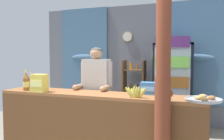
# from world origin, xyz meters

# --- Properties ---
(back_wall_curtained) EXTENTS (4.63, 0.22, 2.62)m
(back_wall_curtained) POSITION_xyz_m (0.01, 2.81, 1.34)
(back_wall_curtained) COLOR slate
(back_wall_curtained) RESTS_ON ground
(stall_counter) EXTENTS (2.84, 0.49, 0.97)m
(stall_counter) POSITION_xyz_m (0.05, 0.38, 0.58)
(stall_counter) COLOR #935B33
(stall_counter) RESTS_ON ground
(timber_post) EXTENTS (0.20, 0.18, 2.49)m
(timber_post) POSITION_xyz_m (0.98, 0.16, 1.19)
(timber_post) COLOR brown
(timber_post) RESTS_ON ground
(drink_fridge) EXTENTS (0.73, 0.64, 1.84)m
(drink_fridge) POSITION_xyz_m (0.87, 2.31, 1.01)
(drink_fridge) COLOR black
(drink_fridge) RESTS_ON ground
(bottle_shelf_rack) EXTENTS (0.48, 0.28, 1.39)m
(bottle_shelf_rack) POSITION_xyz_m (0.04, 2.46, 0.72)
(bottle_shelf_rack) COLOR brown
(bottle_shelf_rack) RESTS_ON ground
(plastic_lawn_chair) EXTENTS (0.57, 0.57, 0.86)m
(plastic_lawn_chair) POSITION_xyz_m (-0.96, 1.95, 0.49)
(plastic_lawn_chair) COLOR #E5563D
(plastic_lawn_chair) RESTS_ON ground
(shopkeeper) EXTENTS (0.52, 0.42, 1.61)m
(shopkeeper) POSITION_xyz_m (-0.15, 0.90, 1.02)
(shopkeeper) COLOR #28282D
(shopkeeper) RESTS_ON ground
(soda_bottle_iced_tea) EXTENTS (0.09, 0.09, 0.30)m
(soda_bottle_iced_tea) POSITION_xyz_m (-1.03, 0.36, 1.10)
(soda_bottle_iced_tea) COLOR brown
(soda_bottle_iced_tea) RESTS_ON stall_counter
(soda_bottle_grape_soda) EXTENTS (0.08, 0.08, 0.25)m
(soda_bottle_grape_soda) POSITION_xyz_m (-1.11, 0.56, 1.08)
(soda_bottle_grape_soda) COLOR #56286B
(soda_bottle_grape_soda) RESTS_ON stall_counter
(snack_box_biscuit) EXTENTS (0.20, 0.15, 0.16)m
(snack_box_biscuit) POSITION_xyz_m (0.72, 0.65, 1.05)
(snack_box_biscuit) COLOR #3D75B7
(snack_box_biscuit) RESTS_ON stall_counter
(snack_box_instant_noodle) EXTENTS (0.21, 0.15, 0.25)m
(snack_box_instant_noodle) POSITION_xyz_m (-0.77, 0.32, 1.10)
(snack_box_instant_noodle) COLOR #EAD14C
(snack_box_instant_noodle) RESTS_ON stall_counter
(pastry_tray) EXTENTS (0.41, 0.41, 0.07)m
(pastry_tray) POSITION_xyz_m (1.40, 0.41, 0.99)
(pastry_tray) COLOR #BCBCC1
(pastry_tray) RESTS_ON stall_counter
(banana_bunch) EXTENTS (0.28, 0.06, 0.16)m
(banana_bunch) POSITION_xyz_m (0.63, 0.34, 1.04)
(banana_bunch) COLOR #CCC14C
(banana_bunch) RESTS_ON stall_counter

